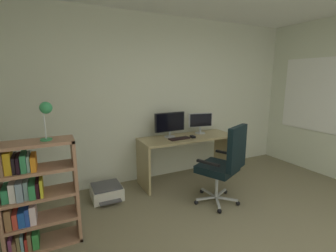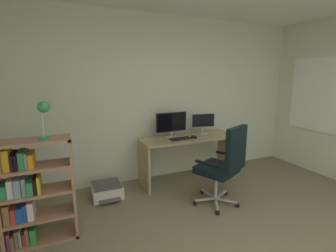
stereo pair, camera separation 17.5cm
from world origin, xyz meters
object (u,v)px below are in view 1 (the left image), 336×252
Objects in this scene: bookshelf at (32,196)px; desk_lamp at (46,112)px; office_chair at (225,162)px; printer at (107,192)px; desk at (187,148)px; monitor_secondary at (200,121)px; computer_mouse at (193,137)px; monitor_main at (170,123)px; keyboard at (179,139)px.

bookshelf is 2.94× the size of desk_lamp.
bookshelf is at bearing -179.99° from desk_lamp.
office_chair reaches higher than printer.
bookshelf is (-2.27, 0.18, -0.05)m from office_chair.
desk is 0.53m from monitor_secondary.
desk is at bearing -162.23° from monitor_secondary.
desk is 16.08× the size of computer_mouse.
monitor_main is 2.00m from desk_lamp.
printer is at bearing 147.79° from office_chair.
desk_lamp is (-1.77, -0.85, 0.40)m from monitor_main.
monitor_main is at bearing -179.99° from monitor_secondary.
bookshelf is at bearing -161.03° from computer_mouse.
printer is (0.67, 0.70, -1.30)m from desk_lamp.
computer_mouse reaches higher than keyboard.
office_chair is (0.30, -1.04, -0.38)m from monitor_main.
desk is 1.44× the size of bookshelf.
computer_mouse is 0.84m from office_chair.
office_chair is at bearing -78.41° from keyboard.
desk is 4.73× the size of keyboard.
office_chair is 2.28m from bookshelf.
bookshelf is at bearing -161.55° from desk.
monitor_main is 0.43m from computer_mouse.
keyboard is at bearing -2.17° from printer.
keyboard is at bearing -155.42° from desk.
office_chair is (-0.01, -0.82, -0.16)m from computer_mouse.
desk_lamp is at bearing -164.23° from keyboard.
desk_lamp is (0.20, 0.00, 0.84)m from bookshelf.
printer is at bearing -174.90° from monitor_secondary.
monitor_secondary is 0.39× the size of bookshelf.
monitor_main is 1.09× the size of printer.
desk_lamp is 1.62m from printer.
monitor_main reaches higher than bookshelf.
desk reaches higher than printer.
computer_mouse is (0.04, -0.11, 0.21)m from desk.
monitor_secondary is 0.88× the size of printer.
office_chair reaches higher than bookshelf.
desk is 0.30m from keyboard.
printer is (-1.10, -0.15, -0.90)m from monitor_main.
printer is at bearing 38.86° from bookshelf.
monitor_secondary is at bearing 39.81° from computer_mouse.
monitor_secondary is 1.27× the size of keyboard.
desk is at bearing -20.68° from monitor_main.
monitor_secondary is at bearing 16.62° from keyboard.
office_chair is 1.01× the size of bookshelf.
computer_mouse is 1.57m from printer.
computer_mouse is at bearing -34.42° from monitor_main.
computer_mouse is at bearing -71.72° from desk.
bookshelf is (-2.56, -0.85, -0.42)m from monitor_secondary.
desk_lamp is at bearing 0.01° from bookshelf.
desk_lamp reaches higher than monitor_main.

